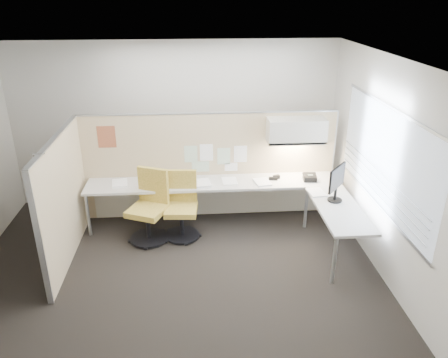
{
  "coord_description": "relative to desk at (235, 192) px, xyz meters",
  "views": [
    {
      "loc": [
        0.29,
        -5.03,
        3.52
      ],
      "look_at": [
        0.73,
        0.8,
        0.98
      ],
      "focal_mm": 35.0,
      "sensor_mm": 36.0,
      "label": 1
    }
  ],
  "objects": [
    {
      "name": "wall_front",
      "position": [
        -0.93,
        -3.38,
        0.8
      ],
      "size": [
        5.5,
        0.02,
        2.8
      ],
      "primitive_type": "cube",
      "color": "beige",
      "rests_on": "ground"
    },
    {
      "name": "poster",
      "position": [
        -1.98,
        0.44,
        0.82
      ],
      "size": [
        0.28,
        0.0,
        0.35
      ],
      "primitive_type": "cube",
      "color": "#DE531C",
      "rests_on": "partition_back"
    },
    {
      "name": "paper_stack_4",
      "position": [
        1.18,
        -0.38,
        0.14
      ],
      "size": [
        0.27,
        0.33,
        0.02
      ],
      "primitive_type": "cube",
      "rotation": [
        0.0,
        0.0,
        0.13
      ],
      "color": "white",
      "rests_on": "desk"
    },
    {
      "name": "task_light_strip",
      "position": [
        0.97,
        0.26,
        0.7
      ],
      "size": [
        0.6,
        0.06,
        0.02
      ],
      "primitive_type": "cube",
      "color": "#FFEABF",
      "rests_on": "overhead_bin"
    },
    {
      "name": "wall_right",
      "position": [
        1.82,
        -1.13,
        0.8
      ],
      "size": [
        0.02,
        4.5,
        2.8
      ],
      "primitive_type": "cube",
      "color": "beige",
      "rests_on": "ground"
    },
    {
      "name": "floor",
      "position": [
        -0.93,
        -1.13,
        -0.61
      ],
      "size": [
        5.5,
        4.5,
        0.01
      ],
      "primitive_type": "cube",
      "color": "black",
      "rests_on": "ground"
    },
    {
      "name": "coat_hook",
      "position": [
        -2.51,
        -1.26,
        0.82
      ],
      "size": [
        0.18,
        0.42,
        1.28
      ],
      "color": "silver",
      "rests_on": "partition_left"
    },
    {
      "name": "partition_left",
      "position": [
        -2.43,
        -0.63,
        0.27
      ],
      "size": [
        0.06,
        2.2,
        1.75
      ],
      "primitive_type": "cube",
      "color": "#CEBA8E",
      "rests_on": "floor"
    },
    {
      "name": "paper_stack_0",
      "position": [
        -1.8,
        0.17,
        0.14
      ],
      "size": [
        0.27,
        0.33,
        0.03
      ],
      "primitive_type": "cube",
      "rotation": [
        0.0,
        0.0,
        0.15
      ],
      "color": "white",
      "rests_on": "desk"
    },
    {
      "name": "stapler",
      "position": [
        0.62,
        0.15,
        0.15
      ],
      "size": [
        0.14,
        0.06,
        0.05
      ],
      "primitive_type": "cube",
      "rotation": [
        0.0,
        0.0,
        -0.13
      ],
      "color": "black",
      "rests_on": "desk"
    },
    {
      "name": "phone",
      "position": [
        1.19,
        0.09,
        0.18
      ],
      "size": [
        0.22,
        0.21,
        0.12
      ],
      "rotation": [
        0.0,
        0.0,
        -0.09
      ],
      "color": "black",
      "rests_on": "desk"
    },
    {
      "name": "overhead_bin",
      "position": [
        0.97,
        0.26,
        0.91
      ],
      "size": [
        0.9,
        0.36,
        0.38
      ],
      "primitive_type": "cube",
      "color": "beige",
      "rests_on": "partition_back"
    },
    {
      "name": "paper_stack_3",
      "position": [
        0.43,
        0.05,
        0.14
      ],
      "size": [
        0.28,
        0.34,
        0.02
      ],
      "primitive_type": "cube",
      "rotation": [
        0.0,
        0.0,
        0.18
      ],
      "color": "white",
      "rests_on": "desk"
    },
    {
      "name": "tape_dispenser",
      "position": [
        0.68,
        0.2,
        0.16
      ],
      "size": [
        0.12,
        0.09,
        0.06
      ],
      "primitive_type": "cube",
      "rotation": [
        0.0,
        0.0,
        0.38
      ],
      "color": "black",
      "rests_on": "desk"
    },
    {
      "name": "paper_stack_1",
      "position": [
        -0.51,
        0.05,
        0.15
      ],
      "size": [
        0.27,
        0.33,
        0.04
      ],
      "primitive_type": "cube",
      "rotation": [
        0.0,
        0.0,
        0.15
      ],
      "color": "white",
      "rests_on": "desk"
    },
    {
      "name": "monitor",
      "position": [
        1.37,
        -0.66,
        0.43
      ],
      "size": [
        0.34,
        0.4,
        0.53
      ],
      "rotation": [
        0.0,
        0.0,
        0.88
      ],
      "color": "black",
      "rests_on": "desk"
    },
    {
      "name": "desk",
      "position": [
        0.0,
        0.0,
        0.0
      ],
      "size": [
        4.0,
        2.07,
        0.73
      ],
      "color": "beige",
      "rests_on": "floor"
    },
    {
      "name": "wall_back",
      "position": [
        -0.93,
        1.12,
        0.8
      ],
      "size": [
        5.5,
        0.02,
        2.8
      ],
      "primitive_type": "cube",
      "color": "beige",
      "rests_on": "ground"
    },
    {
      "name": "chair_left",
      "position": [
        -1.32,
        -0.26,
        -0.1
      ],
      "size": [
        0.66,
        0.68,
        1.08
      ],
      "rotation": [
        0.0,
        0.0,
        -0.41
      ],
      "color": "black",
      "rests_on": "floor"
    },
    {
      "name": "chair_right",
      "position": [
        -0.84,
        -0.2,
        -0.13
      ],
      "size": [
        0.53,
        0.54,
        1.01
      ],
      "rotation": [
        0.0,
        0.0,
        -0.08
      ],
      "color": "black",
      "rests_on": "floor"
    },
    {
      "name": "pinned_papers",
      "position": [
        -0.3,
        0.44,
        0.43
      ],
      "size": [
        1.01,
        0.0,
        0.47
      ],
      "color": "#8CBF8C",
      "rests_on": "partition_back"
    },
    {
      "name": "partition_back",
      "position": [
        -0.38,
        0.47,
        0.27
      ],
      "size": [
        4.1,
        0.06,
        1.75
      ],
      "primitive_type": "cube",
      "color": "#CEBA8E",
      "rests_on": "floor"
    },
    {
      "name": "paper_stack_2",
      "position": [
        -0.08,
        0.14,
        0.14
      ],
      "size": [
        0.24,
        0.31,
        0.02
      ],
      "primitive_type": "cube",
      "rotation": [
        0.0,
        0.0,
        0.04
      ],
      "color": "white",
      "rests_on": "desk"
    },
    {
      "name": "window_pane",
      "position": [
        1.79,
        -1.13,
        0.95
      ],
      "size": [
        0.01,
        2.8,
        1.3
      ],
      "primitive_type": "cube",
      "color": "#9AA4B3",
      "rests_on": "wall_right"
    },
    {
      "name": "ceiling",
      "position": [
        -0.93,
        -1.13,
        2.2
      ],
      "size": [
        5.5,
        4.5,
        0.01
      ],
      "primitive_type": "cube",
      "color": "white",
      "rests_on": "wall_back"
    }
  ]
}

